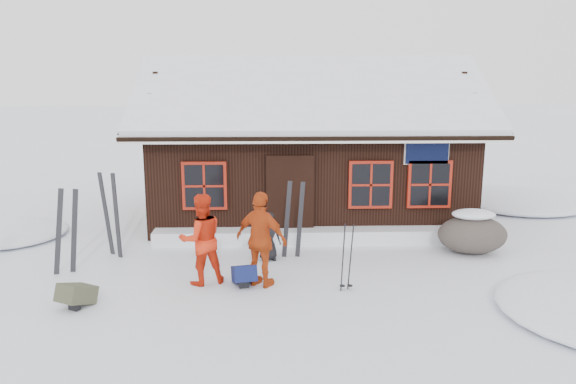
% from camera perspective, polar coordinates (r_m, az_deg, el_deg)
% --- Properties ---
extents(ground, '(120.00, 120.00, 0.00)m').
position_cam_1_polar(ground, '(11.17, -4.00, -8.61)').
color(ground, white).
rests_on(ground, ground).
extents(mountain_hut, '(8.90, 6.09, 4.42)m').
position_cam_1_polar(mountain_hut, '(15.64, 2.07, 3.35)').
color(mountain_hut, black).
rests_on(mountain_hut, ground).
extents(snow_drift, '(7.60, 0.60, 0.35)m').
position_cam_1_polar(snow_drift, '(13.28, 2.83, -4.42)').
color(snow_drift, white).
rests_on(snow_drift, ground).
extents(snow_mounds, '(20.60, 13.20, 0.48)m').
position_cam_1_polar(snow_mounds, '(12.98, 3.64, -5.63)').
color(snow_mounds, white).
rests_on(snow_mounds, ground).
extents(skier_orange_left, '(1.03, 0.92, 1.74)m').
position_cam_1_polar(skier_orange_left, '(10.68, -8.80, -4.76)').
color(skier_orange_left, red).
rests_on(skier_orange_left, ground).
extents(skier_orange_right, '(1.14, 0.92, 1.81)m').
position_cam_1_polar(skier_orange_right, '(10.43, -2.73, -4.86)').
color(skier_orange_right, '#BE4013').
rests_on(skier_orange_right, ground).
extents(skier_crouched, '(0.60, 0.48, 1.05)m').
position_cam_1_polar(skier_crouched, '(11.97, -2.00, -4.50)').
color(skier_crouched, black).
rests_on(skier_crouched, ground).
extents(boulder, '(1.52, 1.14, 0.88)m').
position_cam_1_polar(boulder, '(13.10, 18.22, -4.00)').
color(boulder, '#544A43').
rests_on(boulder, ground).
extents(ski_pair_left, '(0.60, 0.17, 1.78)m').
position_cam_1_polar(ski_pair_left, '(11.94, -21.58, -3.84)').
color(ski_pair_left, black).
rests_on(ski_pair_left, ground).
extents(ski_pair_mid, '(0.51, 0.32, 1.89)m').
position_cam_1_polar(ski_pair_mid, '(12.77, -17.50, -2.30)').
color(ski_pair_mid, black).
rests_on(ski_pair_mid, ground).
extents(ski_pair_right, '(0.50, 0.16, 1.73)m').
position_cam_1_polar(ski_pair_right, '(12.08, 0.57, -2.93)').
color(ski_pair_right, black).
rests_on(ski_pair_right, ground).
extents(ski_poles, '(0.23, 0.11, 1.30)m').
position_cam_1_polar(ski_poles, '(10.37, 5.99, -6.72)').
color(ski_poles, black).
rests_on(ski_poles, ground).
extents(backpack_blue, '(0.52, 0.63, 0.30)m').
position_cam_1_polar(backpack_blue, '(10.73, -4.48, -8.65)').
color(backpack_blue, '#11194C').
rests_on(backpack_blue, ground).
extents(backpack_olive, '(0.65, 0.71, 0.31)m').
position_cam_1_polar(backpack_olive, '(10.41, -20.65, -10.04)').
color(backpack_olive, '#424430').
rests_on(backpack_olive, ground).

